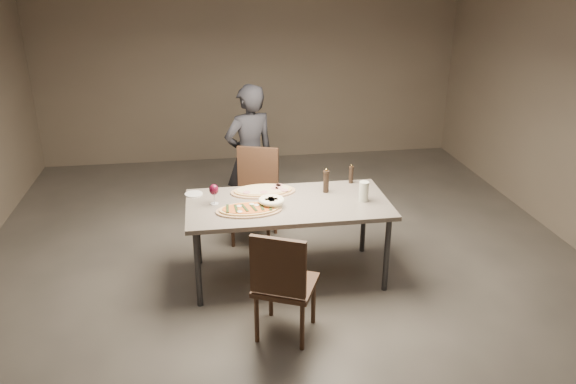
{
  "coord_description": "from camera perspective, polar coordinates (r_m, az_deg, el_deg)",
  "views": [
    {
      "loc": [
        -0.69,
        -4.53,
        2.73
      ],
      "look_at": [
        0.0,
        0.0,
        0.85
      ],
      "focal_mm": 35.0,
      "sensor_mm": 36.0,
      "label": 1
    }
  ],
  "objects": [
    {
      "name": "pepper_mill_left",
      "position": [
        5.18,
        3.89,
        1.11
      ],
      "size": [
        0.06,
        0.06,
        0.23
      ],
      "rotation": [
        0.0,
        0.0,
        0.28
      ],
      "color": "black",
      "rests_on": "dining_table"
    },
    {
      "name": "wine_glass",
      "position": [
        4.95,
        -7.54,
        0.17
      ],
      "size": [
        0.08,
        0.08,
        0.19
      ],
      "rotation": [
        0.0,
        0.0,
        -0.27
      ],
      "color": "silver",
      "rests_on": "dining_table"
    },
    {
      "name": "dining_table",
      "position": [
        5.01,
        0.0,
        -1.66
      ],
      "size": [
        1.8,
        0.9,
        0.75
      ],
      "color": "slate",
      "rests_on": "ground"
    },
    {
      "name": "chair_far",
      "position": [
        5.84,
        -3.29,
        0.26
      ],
      "size": [
        0.58,
        0.58,
        0.96
      ],
      "rotation": [
        0.0,
        0.0,
        2.82
      ],
      "color": "#3E271A",
      "rests_on": "ground"
    },
    {
      "name": "zucchini_pizza",
      "position": [
        4.82,
        -3.99,
        -1.78
      ],
      "size": [
        0.57,
        0.32,
        0.05
      ],
      "rotation": [
        0.0,
        0.0,
        -0.05
      ],
      "color": "tan",
      "rests_on": "dining_table"
    },
    {
      "name": "diner",
      "position": [
        6.08,
        -3.9,
        3.63
      ],
      "size": [
        0.68,
        0.57,
        1.57
      ],
      "primitive_type": "imported",
      "rotation": [
        0.0,
        0.0,
        3.53
      ],
      "color": "black",
      "rests_on": "ground"
    },
    {
      "name": "oil_dish",
      "position": [
        5.18,
        -0.57,
        -0.06
      ],
      "size": [
        0.12,
        0.12,
        0.01
      ],
      "rotation": [
        0.0,
        0.0,
        0.06
      ],
      "color": "white",
      "rests_on": "dining_table"
    },
    {
      "name": "chair_near",
      "position": [
        4.26,
        -0.57,
        -8.98
      ],
      "size": [
        0.58,
        0.58,
        0.93
      ],
      "rotation": [
        0.0,
        0.0,
        -0.43
      ],
      "color": "#3E271A",
      "rests_on": "ground"
    },
    {
      "name": "side_plate",
      "position": [
        5.23,
        -9.55,
        -0.2
      ],
      "size": [
        0.16,
        0.16,
        0.01
      ],
      "rotation": [
        0.0,
        0.0,
        0.27
      ],
      "color": "white",
      "rests_on": "dining_table"
    },
    {
      "name": "ham_pizza",
      "position": [
        5.21,
        -2.53,
        0.12
      ],
      "size": [
        0.6,
        0.33,
        0.04
      ],
      "rotation": [
        0.0,
        0.0,
        -0.39
      ],
      "color": "tan",
      "rests_on": "dining_table"
    },
    {
      "name": "carafe",
      "position": [
        5.03,
        7.7,
        0.06
      ],
      "size": [
        0.09,
        0.09,
        0.18
      ],
      "rotation": [
        0.0,
        0.0,
        -0.08
      ],
      "color": "silver",
      "rests_on": "dining_table"
    },
    {
      "name": "room",
      "position": [
        4.77,
        0.0,
        6.12
      ],
      "size": [
        7.0,
        7.0,
        7.0
      ],
      "color": "#5E5851",
      "rests_on": "ground"
    },
    {
      "name": "bread_basket",
      "position": [
        4.88,
        -1.7,
        -1.0
      ],
      "size": [
        0.23,
        0.23,
        0.08
      ],
      "rotation": [
        0.0,
        0.0,
        -0.01
      ],
      "color": "#F0EAC3",
      "rests_on": "dining_table"
    },
    {
      "name": "pepper_mill_right",
      "position": [
        5.44,
        6.43,
        1.79
      ],
      "size": [
        0.05,
        0.05,
        0.19
      ],
      "rotation": [
        0.0,
        0.0,
        -0.24
      ],
      "color": "black",
      "rests_on": "dining_table"
    }
  ]
}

